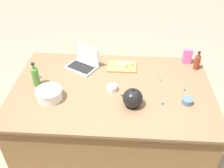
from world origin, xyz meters
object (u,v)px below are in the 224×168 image
Objects in this scene: bottle_soy at (197,62)px; cutting_board at (122,67)px; ramekin_small at (112,88)px; laptop at (83,63)px; butter_stick_left at (127,64)px; butter_stick_right at (121,66)px; mixing_bowl_large at (49,94)px; kettle at (133,98)px; candy_bag at (187,56)px; bottle_olive at (36,76)px; ramekin_medium at (187,101)px.

cutting_board is at bearing 2.00° from bottle_soy.
bottle_soy is 2.04× the size of ramekin_small.
butter_stick_left is at bearing -176.16° from laptop.
laptop is 0.42m from cutting_board.
butter_stick_right is 1.08× the size of ramekin_small.
mixing_bowl_large is at bearing 67.32° from laptop.
kettle is 1.25× the size of candy_bag.
butter_stick_left is (-0.47, -0.03, -0.01)m from laptop.
bottle_olive is at bearing -48.08° from mixing_bowl_large.
candy_bag is at bearing -168.65° from cutting_board.
candy_bag is at bearing -172.35° from laptop.
laptop reaches higher than butter_stick_left.
bottle_olive is at bearing -7.28° from ramekin_medium.
ramekin_small is (0.19, -0.20, -0.05)m from kettle.
bottle_olive is 2.27× the size of butter_stick_right.
cutting_board is (0.79, 0.03, -0.07)m from bottle_soy.
butter_stick_right is at bearing 37.83° from butter_stick_left.
mixing_bowl_large is 1.16× the size of bottle_soy.
laptop reaches higher than bottle_soy.
bottle_soy reaches higher than ramekin_small.
laptop is 1.23× the size of cutting_board.
laptop is 0.47m from butter_stick_left.
mixing_bowl_large is 1.25m from ramekin_medium.
kettle is 0.59m from butter_stick_right.
cutting_board is 0.06m from butter_stick_left.
mixing_bowl_large is at bearing 0.75° from ramekin_medium.
butter_stick_left is (0.74, 0.01, -0.05)m from bottle_soy.
ramekin_small is at bearing 78.70° from butter_stick_right.
bottle_olive is 0.81× the size of cutting_board.
ramekin_medium is (-0.50, -0.06, -0.05)m from kettle.
candy_bag is (-0.66, -0.12, 0.05)m from butter_stick_left.
candy_bag reaches higher than mixing_bowl_large.
ramekin_small is at bearing 130.98° from laptop.
bottle_soy reaches higher than kettle.
bottle_olive is (0.41, 0.35, 0.05)m from laptop.
bottle_soy is at bearing -179.60° from butter_stick_left.
laptop is 1.51× the size of bottle_olive.
mixing_bowl_large is at bearing -3.13° from kettle.
bottle_soy is at bearing -137.41° from kettle.
bottle_soy is (-1.44, -0.59, 0.03)m from mixing_bowl_large.
mixing_bowl_large is 0.27m from bottle_olive.
mixing_bowl_large reaches higher than butter_stick_right.
mixing_bowl_large is 0.78× the size of cutting_board.
bottle_soy is 0.80m from cutting_board.
candy_bag is at bearing -145.76° from ramekin_small.
ramekin_medium is 0.57× the size of candy_bag.
kettle reaches higher than ramekin_small.
bottle_olive reaches higher than mixing_bowl_large.
ramekin_medium is (-0.69, 0.15, -0.00)m from ramekin_small.
cutting_board is at bearing -101.69° from ramekin_small.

